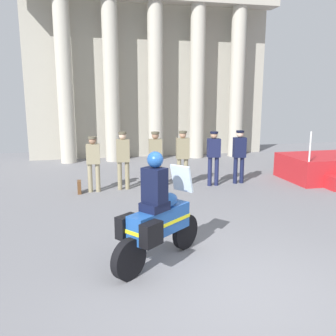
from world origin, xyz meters
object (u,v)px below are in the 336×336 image
reviewing_stand (326,168)px  officer_in_row_4 (214,154)px  officer_in_row_0 (93,160)px  officer_in_row_2 (155,155)px  officer_in_row_3 (183,154)px  officer_in_row_5 (239,152)px  officer_in_row_1 (123,156)px  briefcase_on_ground (79,187)px  motorcycle_with_rider (157,218)px

reviewing_stand → officer_in_row_4: (-3.87, 0.13, 0.60)m
officer_in_row_0 → officer_in_row_4: size_ratio=0.96×
officer_in_row_2 → officer_in_row_3: size_ratio=1.00×
officer_in_row_5 → reviewing_stand: bearing=179.4°
reviewing_stand → officer_in_row_1: bearing=177.4°
officer_in_row_3 → briefcase_on_ground: bearing=6.6°
officer_in_row_1 → officer_in_row_5: size_ratio=1.02×
officer_in_row_3 → officer_in_row_5: 1.82m
officer_in_row_3 → reviewing_stand: bearing=-179.4°
reviewing_stand → briefcase_on_ground: size_ratio=7.23×
officer_in_row_1 → officer_in_row_4: 2.74m
briefcase_on_ground → motorcycle_with_rider: bearing=-75.0°
reviewing_stand → officer_in_row_3: reviewing_stand is taller
officer_in_row_0 → officer_in_row_4: bearing=-177.2°
officer_in_row_0 → motorcycle_with_rider: motorcycle_with_rider is taller
reviewing_stand → officer_in_row_1: 6.63m
officer_in_row_5 → officer_in_row_0: bearing=4.4°
officer_in_row_4 → motorcycle_with_rider: size_ratio=0.88×
officer_in_row_1 → officer_in_row_3: 1.80m
motorcycle_with_rider → officer_in_row_2: bearing=41.1°
officer_in_row_3 → officer_in_row_2: bearing=6.9°
officer_in_row_2 → officer_in_row_5: size_ratio=1.01×
officer_in_row_2 → briefcase_on_ground: bearing=6.5°
officer_in_row_4 → officer_in_row_5: same height
officer_in_row_1 → motorcycle_with_rider: bearing=94.1°
officer_in_row_3 → officer_in_row_1: bearing=3.8°
officer_in_row_1 → officer_in_row_2: bearing=-179.0°
reviewing_stand → officer_in_row_0: bearing=178.4°
motorcycle_with_rider → briefcase_on_ground: 5.01m
officer_in_row_3 → motorcycle_with_rider: 5.26m
officer_in_row_2 → motorcycle_with_rider: 4.99m
officer_in_row_0 → officer_in_row_5: officer_in_row_5 is taller
officer_in_row_0 → briefcase_on_ground: size_ratio=4.45×
officer_in_row_5 → motorcycle_with_rider: motorcycle_with_rider is taller
officer_in_row_4 → motorcycle_with_rider: (-2.72, -4.78, -0.19)m
officer_in_row_3 → briefcase_on_ground: officer_in_row_3 is taller
officer_in_row_1 → officer_in_row_2: (0.95, -0.05, -0.01)m
officer_in_row_5 → briefcase_on_ground: officer_in_row_5 is taller
officer_in_row_0 → officer_in_row_2: officer_in_row_2 is taller
motorcycle_with_rider → briefcase_on_ground: (-1.29, 4.80, -0.61)m
officer_in_row_0 → officer_in_row_4: (3.59, -0.08, 0.04)m
officer_in_row_3 → briefcase_on_ground: 3.19m
reviewing_stand → briefcase_on_ground: bearing=178.9°
officer_in_row_2 → officer_in_row_5: (2.67, -0.01, -0.01)m
officer_in_row_4 → reviewing_stand: bearing=-177.9°
reviewing_stand → officer_in_row_5: reviewing_stand is taller
officer_in_row_1 → briefcase_on_ground: (-1.28, -0.15, -0.82)m
officer_in_row_3 → officer_in_row_5: (1.82, -0.05, -0.01)m
reviewing_stand → officer_in_row_5: (-2.98, 0.24, 0.59)m
officer_in_row_0 → briefcase_on_ground: officer_in_row_0 is taller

